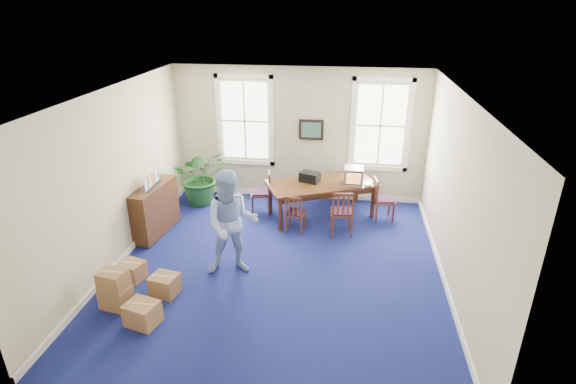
# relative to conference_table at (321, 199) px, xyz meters

# --- Properties ---
(floor) EXTENTS (6.50, 6.50, 0.00)m
(floor) POSITION_rel_conference_table_xyz_m (-0.64, -2.23, -0.40)
(floor) COLOR navy
(floor) RESTS_ON ground
(ceiling) EXTENTS (6.50, 6.50, 0.00)m
(ceiling) POSITION_rel_conference_table_xyz_m (-0.64, -2.23, 2.80)
(ceiling) COLOR white
(ceiling) RESTS_ON ground
(wall_back) EXTENTS (6.50, 0.00, 6.50)m
(wall_back) POSITION_rel_conference_table_xyz_m (-0.64, 1.02, 1.20)
(wall_back) COLOR #B9B18E
(wall_back) RESTS_ON ground
(wall_front) EXTENTS (6.50, 0.00, 6.50)m
(wall_front) POSITION_rel_conference_table_xyz_m (-0.64, -5.48, 1.20)
(wall_front) COLOR #B9B18E
(wall_front) RESTS_ON ground
(wall_left) EXTENTS (0.00, 6.50, 6.50)m
(wall_left) POSITION_rel_conference_table_xyz_m (-3.64, -2.23, 1.20)
(wall_left) COLOR #B9B18E
(wall_left) RESTS_ON ground
(wall_right) EXTENTS (0.00, 6.50, 6.50)m
(wall_right) POSITION_rel_conference_table_xyz_m (2.36, -2.23, 1.20)
(wall_right) COLOR #B9B18E
(wall_right) RESTS_ON ground
(baseboard_back) EXTENTS (6.00, 0.04, 0.12)m
(baseboard_back) POSITION_rel_conference_table_xyz_m (-0.64, 0.99, -0.34)
(baseboard_back) COLOR white
(baseboard_back) RESTS_ON ground
(baseboard_left) EXTENTS (0.04, 6.50, 0.12)m
(baseboard_left) POSITION_rel_conference_table_xyz_m (-3.61, -2.23, -0.34)
(baseboard_left) COLOR white
(baseboard_left) RESTS_ON ground
(baseboard_right) EXTENTS (0.04, 6.50, 0.12)m
(baseboard_right) POSITION_rel_conference_table_xyz_m (2.33, -2.23, -0.34)
(baseboard_right) COLOR white
(baseboard_right) RESTS_ON ground
(window_left) EXTENTS (1.40, 0.12, 2.20)m
(window_left) POSITION_rel_conference_table_xyz_m (-1.94, 1.00, 1.50)
(window_left) COLOR white
(window_left) RESTS_ON ground
(window_right) EXTENTS (1.40, 0.12, 2.20)m
(window_right) POSITION_rel_conference_table_xyz_m (1.26, 1.00, 1.50)
(window_right) COLOR white
(window_right) RESTS_ON ground
(wall_picture) EXTENTS (0.58, 0.06, 0.48)m
(wall_picture) POSITION_rel_conference_table_xyz_m (-0.34, 0.97, 1.35)
(wall_picture) COLOR black
(wall_picture) RESTS_ON ground
(conference_table) EXTENTS (2.60, 1.96, 0.81)m
(conference_table) POSITION_rel_conference_table_xyz_m (0.00, 0.00, 0.00)
(conference_table) COLOR #442512
(conference_table) RESTS_ON ground
(crt_tv) EXTENTS (0.42, 0.45, 0.38)m
(crt_tv) POSITION_rel_conference_table_xyz_m (0.70, 0.05, 0.59)
(crt_tv) COLOR #B7B7BC
(crt_tv) RESTS_ON conference_table
(game_console) EXTENTS (0.18, 0.21, 0.05)m
(game_console) POSITION_rel_conference_table_xyz_m (1.02, 0.00, 0.43)
(game_console) COLOR white
(game_console) RESTS_ON conference_table
(equipment_bag) EXTENTS (0.50, 0.41, 0.22)m
(equipment_bag) POSITION_rel_conference_table_xyz_m (-0.27, 0.05, 0.51)
(equipment_bag) COLOR black
(equipment_bag) RESTS_ON conference_table
(chair_near_left) EXTENTS (0.44, 0.44, 0.85)m
(chair_near_left) POSITION_rel_conference_table_xyz_m (-0.48, -0.81, 0.02)
(chair_near_left) COLOR brown
(chair_near_left) RESTS_ON ground
(chair_near_right) EXTENTS (0.51, 0.51, 1.02)m
(chair_near_right) POSITION_rel_conference_table_xyz_m (0.48, -0.81, 0.11)
(chair_near_right) COLOR brown
(chair_near_right) RESTS_ON ground
(chair_end_left) EXTENTS (0.52, 0.52, 0.98)m
(chair_end_left) POSITION_rel_conference_table_xyz_m (-1.40, 0.00, 0.09)
(chair_end_left) COLOR brown
(chair_end_left) RESTS_ON ground
(chair_end_right) EXTENTS (0.51, 0.51, 0.98)m
(chair_end_right) POSITION_rel_conference_table_xyz_m (1.40, 0.00, 0.08)
(chair_end_right) COLOR brown
(chair_end_right) RESTS_ON ground
(man) EXTENTS (1.09, 0.93, 1.95)m
(man) POSITION_rel_conference_table_xyz_m (-1.41, -2.53, 0.57)
(man) COLOR #89A3DA
(man) RESTS_ON ground
(credenza) EXTENTS (0.55, 1.38, 1.06)m
(credenza) POSITION_rel_conference_table_xyz_m (-3.39, -1.31, 0.13)
(credenza) COLOR #442512
(credenza) RESTS_ON ground
(brochure_rack) EXTENTS (0.13, 0.63, 0.28)m
(brochure_rack) POSITION_rel_conference_table_xyz_m (-3.37, -1.31, 0.79)
(brochure_rack) COLOR #99999E
(brochure_rack) RESTS_ON credenza
(potted_plant) EXTENTS (1.56, 1.48, 1.37)m
(potted_plant) POSITION_rel_conference_table_xyz_m (-2.90, 0.32, 0.28)
(potted_plant) COLOR #1B4B1E
(potted_plant) RESTS_ON ground
(cardboard_boxes) EXTENTS (1.43, 1.43, 0.69)m
(cardboard_boxes) POSITION_rel_conference_table_xyz_m (-2.88, -3.68, -0.06)
(cardboard_boxes) COLOR #9B6D43
(cardboard_boxes) RESTS_ON ground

